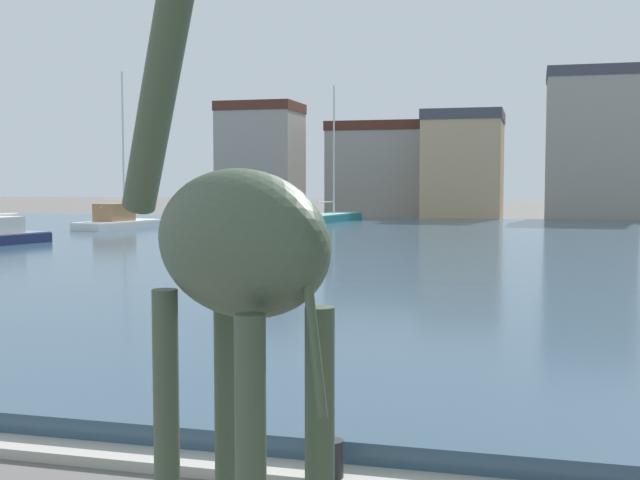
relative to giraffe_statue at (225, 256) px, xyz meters
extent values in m
cube|color=#334C60|center=(-2.78, 30.38, -2.45)|extent=(86.84, 53.97, 0.36)
cube|color=#ADA89E|center=(-2.78, 3.14, -2.57)|extent=(86.84, 0.50, 0.12)
cylinder|color=#3D4C38|center=(-0.48, 0.13, -1.44)|extent=(0.17, 0.17, 2.39)
cylinder|color=#3D4C38|center=(-0.18, 0.47, -1.44)|extent=(0.17, 0.17, 2.39)
ellipsoid|color=#3D4C38|center=(0.11, -0.10, 0.10)|extent=(1.83, 1.75, 0.91)
cylinder|color=#3D4C38|center=(-0.74, 0.67, 1.24)|extent=(1.10, 1.03, 2.04)
cylinder|color=#3D4C38|center=(0.76, -0.69, -0.28)|extent=(0.23, 0.21, 0.97)
cylinder|color=silver|center=(-20.93, 26.22, -0.95)|extent=(0.50, 1.77, 0.08)
cube|color=teal|center=(-11.84, 50.06, -2.21)|extent=(2.81, 8.48, 0.84)
ellipsoid|color=teal|center=(-11.31, 53.98, -2.21)|extent=(1.91, 3.09, 0.80)
cube|color=#6EA5A8|center=(-11.84, 50.06, -1.76)|extent=(2.75, 8.31, 0.06)
cylinder|color=silver|center=(-11.76, 50.68, 2.71)|extent=(0.12, 0.12, 8.99)
cylinder|color=silver|center=(-11.96, 49.24, -0.89)|extent=(0.47, 2.90, 0.08)
cube|color=white|center=(-21.87, 38.49, -2.25)|extent=(3.13, 6.39, 0.76)
ellipsoid|color=white|center=(-21.36, 41.35, -2.25)|extent=(2.23, 2.44, 0.72)
cube|color=silver|center=(-21.87, 38.49, -1.84)|extent=(3.07, 6.26, 0.06)
cube|color=#9E7047|center=(-21.95, 38.04, -1.29)|extent=(1.82, 2.36, 1.04)
cylinder|color=silver|center=(-21.79, 38.95, 2.56)|extent=(0.12, 0.12, 8.87)
cylinder|color=silver|center=(-21.98, 37.89, -0.97)|extent=(0.45, 2.12, 0.08)
cylinder|color=#232326|center=(-0.05, 2.99, -2.38)|extent=(0.24, 0.24, 0.50)
cube|color=gray|center=(-20.48, 60.27, 1.85)|extent=(6.40, 5.37, 8.97)
cube|color=#51281E|center=(-20.48, 60.27, 6.73)|extent=(6.53, 5.48, 0.80)
cube|color=gray|center=(-10.86, 62.93, 1.04)|extent=(8.16, 5.31, 7.35)
cube|color=#51281E|center=(-10.86, 62.93, 5.12)|extent=(8.32, 5.42, 0.80)
cube|color=tan|center=(-3.51, 60.02, 1.28)|extent=(5.98, 7.19, 7.82)
cube|color=#42424C|center=(-3.51, 60.02, 5.59)|extent=(6.10, 7.34, 0.80)
cube|color=gray|center=(6.09, 60.73, 2.83)|extent=(6.69, 5.39, 10.93)
cube|color=#42424C|center=(6.09, 60.73, 8.70)|extent=(6.83, 5.49, 0.80)
camera|label=1|loc=(1.88, -4.76, 0.47)|focal=45.39mm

